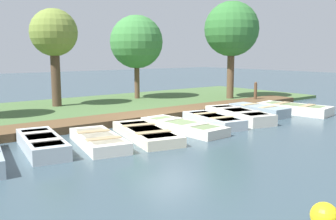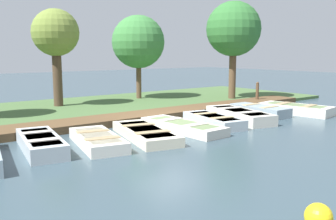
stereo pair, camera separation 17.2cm
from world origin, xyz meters
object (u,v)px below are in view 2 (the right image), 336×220
Objects in this scene: rowboat_2 at (97,140)px; mooring_post_far at (257,93)px; park_tree_left at (56,35)px; buoy at (318,217)px; rowboat_5 at (213,120)px; park_tree_center at (138,42)px; rowboat_7 at (260,110)px; rowboat_8 at (296,109)px; park_tree_right at (234,30)px; rowboat_6 at (239,115)px; rowboat_1 at (41,143)px; rowboat_3 at (145,133)px; rowboat_4 at (182,126)px.

mooring_post_far is (-2.89, 10.70, 0.42)m from rowboat_2.
buoy is at bearing -6.07° from park_tree_left.
park_tree_left reaches higher than rowboat_5.
park_tree_center is at bearing 92.27° from park_tree_left.
rowboat_8 is (0.70, 1.60, -0.00)m from rowboat_7.
park_tree_left reaches higher than rowboat_2.
park_tree_right reaches higher than mooring_post_far.
rowboat_6 is 1.06× the size of rowboat_8.
rowboat_8 is at bearing 21.79° from park_tree_center.
rowboat_5 is 1.52m from rowboat_6.
rowboat_8 is at bearing 96.44° from rowboat_1.
rowboat_3 is at bearing -62.66° from park_tree_right.
rowboat_1 is at bearing -24.79° from park_tree_left.
rowboat_4 is 1.00× the size of rowboat_6.
park_tree_left is (-7.36, -4.56, 3.29)m from rowboat_6.
rowboat_2 is 11.09m from mooring_post_far.
mooring_post_far reaches higher than buoy.
rowboat_4 is 3.07m from rowboat_6.
buoy is at bearing -47.02° from mooring_post_far.
rowboat_5 is at bearing 103.37° from rowboat_2.
rowboat_8 is 3.20m from mooring_post_far.
rowboat_6 is at bearing -44.27° from park_tree_right.
rowboat_7 is 0.48× the size of park_tree_right.
rowboat_6 is (-0.15, 3.06, 0.06)m from rowboat_4.
rowboat_6 is 0.73× the size of park_tree_left.
park_tree_center reaches higher than rowboat_2.
park_tree_center is (-7.35, 8.02, 3.03)m from rowboat_1.
rowboat_4 is 2.95× the size of mooring_post_far.
park_tree_right is at bearing 159.62° from rowboat_8.
mooring_post_far reaches higher than rowboat_2.
rowboat_4 is 6.38m from rowboat_8.
park_tree_right is (-4.15, 12.11, 3.70)m from rowboat_1.
rowboat_1 is at bearing -96.85° from rowboat_4.
rowboat_1 is 3.20m from rowboat_3.
rowboat_7 is 7.96m from park_tree_center.
rowboat_1 is 11.29m from park_tree_center.
park_tree_right reaches higher than rowboat_8.
rowboat_7 is 9.96m from park_tree_left.
rowboat_7 is (-0.36, 1.71, -0.01)m from rowboat_6.
rowboat_7 is at bearing -122.74° from rowboat_8.
rowboat_7 is 0.56× the size of park_tree_left.
rowboat_2 is at bearing -74.87° from mooring_post_far.
rowboat_8 reaches higher than rowboat_4.
park_tree_right is at bearing 130.56° from rowboat_3.
park_tree_left is at bearing -167.87° from rowboat_3.
rowboat_7 is at bearing 93.48° from rowboat_4.
rowboat_7 is 0.81× the size of rowboat_8.
park_tree_left is (-7.60, 1.80, 3.34)m from rowboat_2.
rowboat_1 is at bearing -88.19° from rowboat_7.
park_tree_left reaches higher than rowboat_4.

